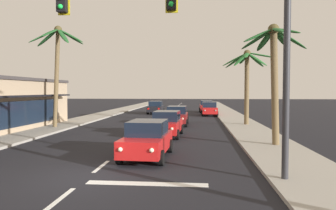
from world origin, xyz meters
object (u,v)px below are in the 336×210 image
(traffic_signal_mast, at_px, (176,19))
(sedan_third_in_queue, at_px, (167,123))
(sedan_fifth_in_queue, at_px, (177,115))
(palm_right_second, at_px, (274,60))
(sedan_parked_nearest_kerb, at_px, (206,106))
(palm_left_second, at_px, (58,54))
(palm_right_third, at_px, (247,71))
(sedan_parked_mid_kerb, at_px, (209,109))
(sedan_oncoming_far, at_px, (156,107))
(sedan_lead_at_stop_bar, at_px, (147,139))

(traffic_signal_mast, xyz_separation_m, sedan_third_in_queue, (-1.33, 10.54, -4.56))
(sedan_fifth_in_queue, height_order, palm_right_second, palm_right_second)
(palm_right_second, bearing_deg, sedan_third_in_queue, 149.07)
(sedan_parked_nearest_kerb, bearing_deg, sedan_third_in_queue, -97.85)
(sedan_third_in_queue, distance_m, palm_left_second, 11.04)
(traffic_signal_mast, xyz_separation_m, sedan_parked_nearest_kerb, (2.00, 34.68, -4.56))
(sedan_fifth_in_queue, bearing_deg, palm_right_second, -61.16)
(palm_right_third, bearing_deg, sedan_parked_mid_kerb, 103.72)
(traffic_signal_mast, height_order, palm_right_third, traffic_signal_mast)
(sedan_oncoming_far, xyz_separation_m, sedan_parked_nearest_kerb, (6.76, 3.29, 0.00))
(sedan_lead_at_stop_bar, relative_size, sedan_third_in_queue, 1.00)
(palm_right_third, bearing_deg, sedan_third_in_queue, -132.20)
(sedan_third_in_queue, bearing_deg, palm_left_second, 158.65)
(sedan_fifth_in_queue, xyz_separation_m, palm_left_second, (-9.34, -3.43, 5.15))
(sedan_fifth_in_queue, xyz_separation_m, palm_right_third, (6.03, -0.07, 3.86))
(sedan_third_in_queue, distance_m, sedan_fifth_in_queue, 6.99)
(palm_right_third, bearing_deg, sedan_fifth_in_queue, 179.38)
(palm_left_second, distance_m, palm_right_third, 15.79)
(sedan_parked_nearest_kerb, distance_m, palm_left_second, 24.59)
(sedan_parked_nearest_kerb, distance_m, palm_right_third, 17.89)
(sedan_parked_nearest_kerb, height_order, palm_right_second, palm_right_second)
(sedan_fifth_in_queue, distance_m, sedan_oncoming_far, 14.34)
(sedan_third_in_queue, xyz_separation_m, palm_left_second, (-9.10, 3.56, 5.15))
(sedan_lead_at_stop_bar, relative_size, palm_right_third, 0.69)
(sedan_fifth_in_queue, relative_size, palm_right_second, 0.68)
(sedan_third_in_queue, distance_m, sedan_parked_nearest_kerb, 24.37)
(palm_right_third, bearing_deg, palm_right_second, -90.93)
(traffic_signal_mast, distance_m, sedan_lead_at_stop_bar, 5.98)
(sedan_lead_at_stop_bar, bearing_deg, palm_left_second, 130.08)
(sedan_oncoming_far, relative_size, palm_right_second, 0.67)
(traffic_signal_mast, bearing_deg, palm_left_second, 126.49)
(sedan_parked_mid_kerb, bearing_deg, sedan_oncoming_far, 159.54)
(sedan_lead_at_stop_bar, xyz_separation_m, palm_left_second, (-8.87, 10.55, 5.15))
(sedan_third_in_queue, relative_size, sedan_parked_nearest_kerb, 1.00)
(palm_right_second, bearing_deg, palm_left_second, 154.61)
(sedan_oncoming_far, distance_m, palm_left_second, 18.91)
(sedan_third_in_queue, height_order, palm_right_third, palm_right_third)
(sedan_parked_nearest_kerb, bearing_deg, sedan_lead_at_stop_bar, -96.50)
(sedan_parked_nearest_kerb, bearing_deg, palm_right_second, -84.28)
(sedan_parked_nearest_kerb, xyz_separation_m, palm_left_second, (-12.42, -20.58, 5.15))
(traffic_signal_mast, height_order, sedan_third_in_queue, traffic_signal_mast)
(sedan_lead_at_stop_bar, distance_m, sedan_fifth_in_queue, 13.99)
(sedan_fifth_in_queue, bearing_deg, traffic_signal_mast, -86.47)
(sedan_fifth_in_queue, bearing_deg, sedan_parked_nearest_kerb, 79.82)
(sedan_parked_nearest_kerb, bearing_deg, traffic_signal_mast, -93.30)
(traffic_signal_mast, relative_size, palm_right_second, 1.75)
(sedan_oncoming_far, relative_size, palm_left_second, 0.54)
(sedan_parked_nearest_kerb, bearing_deg, sedan_fifth_in_queue, -100.18)
(traffic_signal_mast, xyz_separation_m, sedan_fifth_in_queue, (-1.08, 17.53, -4.56))
(traffic_signal_mast, xyz_separation_m, sedan_lead_at_stop_bar, (-1.55, 3.55, -4.56))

